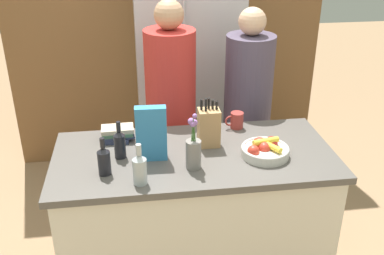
{
  "coord_description": "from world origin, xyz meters",
  "views": [
    {
      "loc": [
        -0.32,
        -2.24,
        2.2
      ],
      "look_at": [
        0.0,
        0.1,
        1.06
      ],
      "focal_mm": 42.0,
      "sensor_mm": 36.0,
      "label": 1
    }
  ],
  "objects_px": {
    "book_stack": "(117,133)",
    "person_in_blue": "(247,107)",
    "fruit_bowl": "(265,149)",
    "bottle_oil": "(104,160)",
    "flower_vase": "(193,150)",
    "bottle_vinegar": "(140,168)",
    "cereal_box": "(151,134)",
    "bottle_wine": "(120,143)",
    "refrigerator": "(187,67)",
    "knife_block": "(209,127)",
    "person_at_sink": "(171,106)",
    "coffee_mug": "(236,120)"
  },
  "relations": [
    {
      "from": "knife_block",
      "to": "bottle_wine",
      "type": "xyz_separation_m",
      "value": [
        -0.52,
        -0.08,
        -0.03
      ]
    },
    {
      "from": "refrigerator",
      "to": "bottle_wine",
      "type": "xyz_separation_m",
      "value": [
        -0.56,
        -1.38,
        0.03
      ]
    },
    {
      "from": "knife_block",
      "to": "bottle_oil",
      "type": "distance_m",
      "value": 0.65
    },
    {
      "from": "book_stack",
      "to": "person_in_blue",
      "type": "distance_m",
      "value": 1.03
    },
    {
      "from": "cereal_box",
      "to": "book_stack",
      "type": "relative_size",
      "value": 1.59
    },
    {
      "from": "flower_vase",
      "to": "coffee_mug",
      "type": "relative_size",
      "value": 2.63
    },
    {
      "from": "refrigerator",
      "to": "person_in_blue",
      "type": "xyz_separation_m",
      "value": [
        0.35,
        -0.72,
        -0.08
      ]
    },
    {
      "from": "fruit_bowl",
      "to": "bottle_oil",
      "type": "distance_m",
      "value": 0.9
    },
    {
      "from": "flower_vase",
      "to": "bottle_wine",
      "type": "relative_size",
      "value": 1.46
    },
    {
      "from": "person_in_blue",
      "to": "refrigerator",
      "type": "bearing_deg",
      "value": 120.89
    },
    {
      "from": "refrigerator",
      "to": "knife_block",
      "type": "relative_size",
      "value": 6.58
    },
    {
      "from": "bottle_vinegar",
      "to": "person_in_blue",
      "type": "height_order",
      "value": "person_in_blue"
    },
    {
      "from": "cereal_box",
      "to": "bottle_oil",
      "type": "xyz_separation_m",
      "value": [
        -0.26,
        -0.13,
        -0.07
      ]
    },
    {
      "from": "fruit_bowl",
      "to": "cereal_box",
      "type": "bearing_deg",
      "value": 175.45
    },
    {
      "from": "cereal_box",
      "to": "bottle_oil",
      "type": "relative_size",
      "value": 1.49
    },
    {
      "from": "person_at_sink",
      "to": "flower_vase",
      "type": "bearing_deg",
      "value": -83.45
    },
    {
      "from": "cereal_box",
      "to": "bottle_wine",
      "type": "relative_size",
      "value": 1.43
    },
    {
      "from": "flower_vase",
      "to": "bottle_oil",
      "type": "xyz_separation_m",
      "value": [
        -0.47,
        -0.0,
        -0.02
      ]
    },
    {
      "from": "bottle_oil",
      "to": "person_at_sink",
      "type": "xyz_separation_m",
      "value": [
        0.43,
        0.82,
        -0.07
      ]
    },
    {
      "from": "coffee_mug",
      "to": "person_in_blue",
      "type": "xyz_separation_m",
      "value": [
        0.17,
        0.38,
        -0.08
      ]
    },
    {
      "from": "bottle_oil",
      "to": "bottle_wine",
      "type": "relative_size",
      "value": 0.96
    },
    {
      "from": "knife_block",
      "to": "person_in_blue",
      "type": "distance_m",
      "value": 0.72
    },
    {
      "from": "bottle_wine",
      "to": "refrigerator",
      "type": "bearing_deg",
      "value": 67.94
    },
    {
      "from": "refrigerator",
      "to": "coffee_mug",
      "type": "relative_size",
      "value": 16.14
    },
    {
      "from": "flower_vase",
      "to": "refrigerator",
      "type": "bearing_deg",
      "value": 83.83
    },
    {
      "from": "flower_vase",
      "to": "person_at_sink",
      "type": "relative_size",
      "value": 0.19
    },
    {
      "from": "refrigerator",
      "to": "fruit_bowl",
      "type": "xyz_separation_m",
      "value": [
        0.25,
        -1.48,
        -0.02
      ]
    },
    {
      "from": "refrigerator",
      "to": "fruit_bowl",
      "type": "height_order",
      "value": "refrigerator"
    },
    {
      "from": "refrigerator",
      "to": "bottle_vinegar",
      "type": "distance_m",
      "value": 1.73
    },
    {
      "from": "bottle_oil",
      "to": "bottle_vinegar",
      "type": "height_order",
      "value": "bottle_vinegar"
    },
    {
      "from": "bottle_vinegar",
      "to": "knife_block",
      "type": "bearing_deg",
      "value": 41.26
    },
    {
      "from": "refrigerator",
      "to": "bottle_vinegar",
      "type": "height_order",
      "value": "refrigerator"
    },
    {
      "from": "refrigerator",
      "to": "flower_vase",
      "type": "bearing_deg",
      "value": -96.17
    },
    {
      "from": "flower_vase",
      "to": "cereal_box",
      "type": "distance_m",
      "value": 0.26
    },
    {
      "from": "knife_block",
      "to": "coffee_mug",
      "type": "bearing_deg",
      "value": 43.68
    },
    {
      "from": "knife_block",
      "to": "coffee_mug",
      "type": "distance_m",
      "value": 0.31
    },
    {
      "from": "flower_vase",
      "to": "bottle_wine",
      "type": "distance_m",
      "value": 0.43
    },
    {
      "from": "fruit_bowl",
      "to": "bottle_vinegar",
      "type": "bearing_deg",
      "value": -164.74
    },
    {
      "from": "fruit_bowl",
      "to": "knife_block",
      "type": "xyz_separation_m",
      "value": [
        -0.29,
        0.17,
        0.08
      ]
    },
    {
      "from": "knife_block",
      "to": "person_in_blue",
      "type": "xyz_separation_m",
      "value": [
        0.39,
        0.59,
        -0.14
      ]
    },
    {
      "from": "refrigerator",
      "to": "cereal_box",
      "type": "xyz_separation_m",
      "value": [
        -0.38,
        -1.43,
        0.1
      ]
    },
    {
      "from": "bottle_oil",
      "to": "cereal_box",
      "type": "bearing_deg",
      "value": 26.07
    },
    {
      "from": "refrigerator",
      "to": "flower_vase",
      "type": "distance_m",
      "value": 1.56
    },
    {
      "from": "bottle_wine",
      "to": "flower_vase",
      "type": "bearing_deg",
      "value": -23.22
    },
    {
      "from": "knife_block",
      "to": "bottle_oil",
      "type": "bearing_deg",
      "value": -157.57
    },
    {
      "from": "cereal_box",
      "to": "bottle_vinegar",
      "type": "distance_m",
      "value": 0.26
    },
    {
      "from": "knife_block",
      "to": "book_stack",
      "type": "bearing_deg",
      "value": 164.97
    },
    {
      "from": "refrigerator",
      "to": "bottle_wine",
      "type": "relative_size",
      "value": 8.99
    },
    {
      "from": "refrigerator",
      "to": "person_in_blue",
      "type": "relative_size",
      "value": 1.23
    },
    {
      "from": "fruit_bowl",
      "to": "coffee_mug",
      "type": "xyz_separation_m",
      "value": [
        -0.08,
        0.38,
        0.01
      ]
    }
  ]
}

